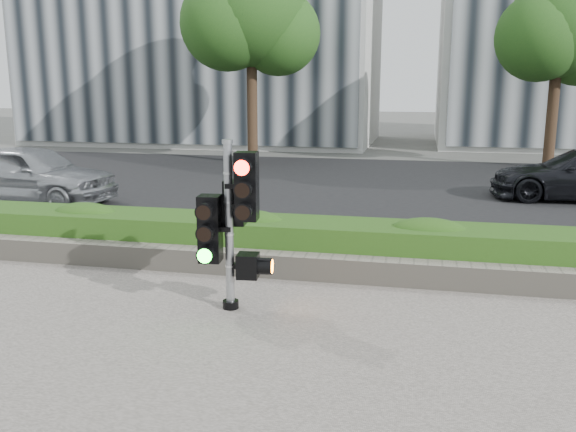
{
  "coord_description": "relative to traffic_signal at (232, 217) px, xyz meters",
  "views": [
    {
      "loc": [
        1.35,
        -6.27,
        2.72
      ],
      "look_at": [
        -0.16,
        0.6,
        1.21
      ],
      "focal_mm": 38.0,
      "sensor_mm": 36.0,
      "label": 1
    }
  ],
  "objects": [
    {
      "name": "ground",
      "position": [
        0.84,
        -0.55,
        -1.18
      ],
      "size": [
        120.0,
        120.0,
        0.0
      ],
      "primitive_type": "plane",
      "color": "#51514C",
      "rests_on": "ground"
    },
    {
      "name": "car_silver",
      "position": [
        -6.68,
        5.62,
        -0.47
      ],
      "size": [
        4.16,
        1.99,
        1.37
      ],
      "primitive_type": "imported",
      "rotation": [
        0.0,
        0.0,
        1.48
      ],
      "color": "#A4A7AB",
      "rests_on": "road"
    },
    {
      "name": "tree_right",
      "position": [
        6.32,
        15.0,
        3.31
      ],
      "size": [
        4.1,
        3.58,
        6.53
      ],
      "color": "black",
      "rests_on": "ground"
    },
    {
      "name": "road",
      "position": [
        0.84,
        9.45,
        -1.17
      ],
      "size": [
        60.0,
        13.0,
        0.02
      ],
      "primitive_type": "cube",
      "color": "black",
      "rests_on": "ground"
    },
    {
      "name": "curb",
      "position": [
        0.84,
        2.6,
        -1.12
      ],
      "size": [
        60.0,
        0.25,
        0.12
      ],
      "primitive_type": "cube",
      "color": "gray",
      "rests_on": "ground"
    },
    {
      "name": "stone_wall",
      "position": [
        0.84,
        1.35,
        -0.98
      ],
      "size": [
        12.0,
        0.32,
        0.34
      ],
      "primitive_type": "cube",
      "color": "gray",
      "rests_on": "sidewalk"
    },
    {
      "name": "hedge",
      "position": [
        0.84,
        2.0,
        -0.81
      ],
      "size": [
        12.0,
        1.0,
        0.68
      ],
      "primitive_type": "cube",
      "color": "#448127",
      "rests_on": "sidewalk"
    },
    {
      "name": "traffic_signal",
      "position": [
        0.0,
        0.0,
        0.0
      ],
      "size": [
        0.73,
        0.56,
        2.07
      ],
      "rotation": [
        0.0,
        0.0,
        0.1
      ],
      "color": "black",
      "rests_on": "sidewalk"
    },
    {
      "name": "tree_left",
      "position": [
        -3.68,
        14.01,
        3.87
      ],
      "size": [
        4.61,
        4.03,
        7.34
      ],
      "color": "black",
      "rests_on": "ground"
    }
  ]
}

